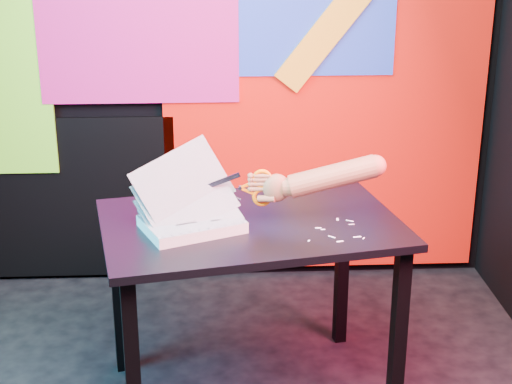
{
  "coord_description": "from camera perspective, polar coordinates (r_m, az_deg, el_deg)",
  "views": [
    {
      "loc": [
        0.12,
        -2.29,
        1.85
      ],
      "look_at": [
        0.25,
        0.38,
        0.87
      ],
      "focal_mm": 55.0,
      "sensor_mm": 36.0,
      "label": 1
    }
  ],
  "objects": [
    {
      "name": "work_table",
      "position": [
        2.95,
        -0.41,
        -3.94
      ],
      "size": [
        1.21,
        0.92,
        0.75
      ],
      "rotation": [
        0.0,
        0.0,
        0.19
      ],
      "color": "black",
      "rests_on": "ground"
    },
    {
      "name": "hand_forearm",
      "position": [
        2.85,
        4.91,
        1.02
      ],
      "size": [
        0.49,
        0.11,
        0.18
      ],
      "rotation": [
        0.0,
        0.0,
        -0.06
      ],
      "color": "#9B5638",
      "rests_on": "work_table"
    },
    {
      "name": "paper_clippings",
      "position": [
        2.83,
        6.03,
        -2.82
      ],
      "size": [
        0.21,
        0.22,
        0.0
      ],
      "color": "white",
      "rests_on": "work_table"
    },
    {
      "name": "scissors",
      "position": [
        2.85,
        0.09,
        0.3
      ],
      "size": [
        0.25,
        0.02,
        0.14
      ],
      "rotation": [
        0.0,
        0.0,
        -0.06
      ],
      "color": "#9B9DC1",
      "rests_on": "printout_stack"
    },
    {
      "name": "room",
      "position": [
        2.35,
        -5.8,
        7.76
      ],
      "size": [
        3.01,
        3.01,
        2.71
      ],
      "color": "black",
      "rests_on": "ground"
    },
    {
      "name": "printout_stack",
      "position": [
        2.83,
        -4.73,
        -2.12
      ],
      "size": [
        0.43,
        0.36,
        0.33
      ],
      "rotation": [
        0.0,
        0.0,
        0.41
      ],
      "color": "beige",
      "rests_on": "work_table"
    },
    {
      "name": "backdrop",
      "position": [
        3.86,
        -3.7,
        6.68
      ],
      "size": [
        2.88,
        0.05,
        2.08
      ],
      "color": "red",
      "rests_on": "ground"
    }
  ]
}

